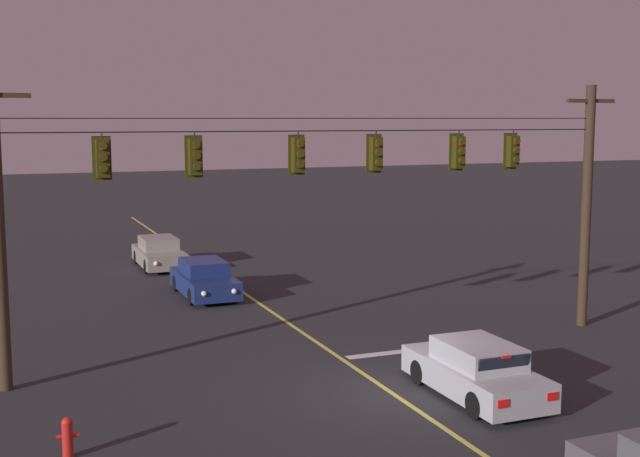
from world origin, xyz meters
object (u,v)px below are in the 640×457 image
Objects in this scene: traffic_light_right_inner at (376,154)px; car_oncoming_lead at (204,279)px; car_waiting_near_lane at (476,371)px; traffic_light_far_right at (513,151)px; traffic_light_centre at (298,155)px; traffic_light_rightmost at (459,152)px; car_oncoming_trailing at (159,253)px; fire_hydrant at (67,437)px; traffic_light_leftmost at (103,158)px; traffic_light_left_inner at (195,157)px.

traffic_light_right_inner reaches higher than car_oncoming_lead.
car_waiting_near_lane is 0.98× the size of car_oncoming_lead.
traffic_light_far_right is 0.28× the size of car_oncoming_lead.
traffic_light_right_inner is (2.38, 0.00, 0.00)m from traffic_light_centre.
car_waiting_near_lane is (-2.31, -4.81, -5.11)m from traffic_light_rightmost.
traffic_light_centre is 1.00× the size of traffic_light_rightmost.
car_oncoming_trailing is at bearing 116.62° from traffic_light_far_right.
fire_hydrant is (-6.27, -14.02, -0.21)m from car_oncoming_lead.
traffic_light_rightmost is 0.28× the size of car_oncoming_trailing.
traffic_light_right_inner is (7.67, 0.00, 0.00)m from traffic_light_leftmost.
traffic_light_left_inner is 9.06m from car_waiting_near_lane.
traffic_light_leftmost reaches higher than car_oncoming_trailing.
traffic_light_left_inner is 1.00× the size of traffic_light_rightmost.
car_waiting_near_lane is (-4.24, -4.81, -5.11)m from traffic_light_far_right.
traffic_light_leftmost is at bearing 180.00° from traffic_light_far_right.
traffic_light_centre is at bearing 120.29° from car_waiting_near_lane.
traffic_light_left_inner and traffic_light_right_inner have the same top height.
car_waiting_near_lane is at bearing -84.90° from traffic_light_right_inner.
traffic_light_left_inner is 1.00× the size of traffic_light_far_right.
traffic_light_centre reaches higher than car_waiting_near_lane.
traffic_light_left_inner is 1.00× the size of traffic_light_right_inner.
fire_hydrant is (-9.16, -4.95, -5.32)m from traffic_light_right_inner.
traffic_light_leftmost is at bearing -105.34° from car_oncoming_trailing.
traffic_light_far_right is at bearing 0.00° from traffic_light_right_inner.
traffic_light_centre and traffic_light_right_inner have the same top height.
traffic_light_right_inner reaches higher than fire_hydrant.
traffic_light_left_inner is at bearing 139.90° from car_waiting_near_lane.
car_oncoming_lead is (-2.89, 9.08, -5.11)m from traffic_light_right_inner.
traffic_light_left_inner is at bearing 180.00° from traffic_light_rightmost.
traffic_light_rightmost is 7.39m from car_waiting_near_lane.
fire_hydrant is (-5.86, -20.85, -0.21)m from car_oncoming_trailing.
traffic_light_right_inner is at bearing 0.00° from traffic_light_centre.
car_oncoming_trailing is at bearing 93.52° from car_oncoming_lead.
car_waiting_near_lane is at bearing -30.73° from traffic_light_leftmost.
traffic_light_left_inner is at bearing 51.94° from fire_hydrant.
traffic_light_leftmost is 12.33m from traffic_light_far_right.
traffic_light_right_inner is 7.04m from car_waiting_near_lane.
traffic_light_centre reaches higher than car_oncoming_lead.
car_waiting_near_lane reaches higher than fire_hydrant.
traffic_light_right_inner is 17.03m from car_oncoming_trailing.
car_oncoming_trailing is 21.66m from fire_hydrant.
fire_hydrant is (-13.83, -4.95, -5.32)m from traffic_light_far_right.
traffic_light_rightmost is 1.45× the size of fire_hydrant.
fire_hydrant is at bearing -105.69° from car_oncoming_trailing.
traffic_light_left_inner reaches higher than car_oncoming_lead.
fire_hydrant is at bearing -151.63° from traffic_light_right_inner.
traffic_light_far_right is (9.95, 0.00, 0.00)m from traffic_light_left_inner.
traffic_light_leftmost reaches higher than car_waiting_near_lane.
traffic_light_centre is 9.93m from fire_hydrant.
traffic_light_left_inner is 0.28× the size of car_oncoming_trailing.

